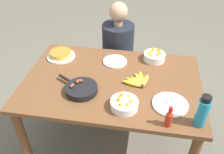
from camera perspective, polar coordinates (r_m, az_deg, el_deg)
ground_plane at (r=2.45m, az=-0.00°, el=-14.44°), size 14.00×14.00×0.00m
dining_table at (r=1.99m, az=-0.00°, el=-2.98°), size 1.43×0.96×0.74m
banana_bunch at (r=1.90m, az=6.42°, el=-0.96°), size 0.22×0.21×0.04m
skillet at (r=1.81m, az=-7.45°, el=-2.82°), size 0.35×0.26×0.08m
frittata_plate_center at (r=2.25m, az=-12.23°, el=5.30°), size 0.26×0.26×0.06m
empty_plate_near_front at (r=1.75m, az=13.80°, el=-6.40°), size 0.26×0.26×0.02m
empty_plate_far_left at (r=2.13m, az=0.71°, el=3.76°), size 0.21×0.21×0.02m
fruit_bowl_mango at (r=1.67m, az=2.95°, el=-6.44°), size 0.20×0.20×0.12m
fruit_bowl_citrus at (r=2.18m, az=10.18°, el=4.98°), size 0.19×0.19×0.12m
water_bottle at (r=1.60m, az=20.91°, el=-7.78°), size 0.08×0.08×0.24m
hot_sauce_bottle at (r=1.57m, az=13.56°, el=-9.51°), size 0.05×0.05×0.16m
person_figure at (r=2.64m, az=1.37°, el=3.74°), size 0.36×0.36×1.14m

